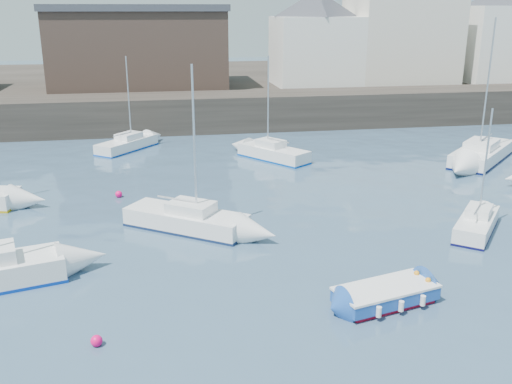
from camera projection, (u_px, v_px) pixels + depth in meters
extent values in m
plane|color=#2D4760|center=(324.00, 361.00, 17.04)|extent=(220.00, 220.00, 0.00)
cube|color=#28231E|center=(211.00, 112.00, 49.40)|extent=(90.00, 5.00, 3.00)
cube|color=#28231E|center=(196.00, 86.00, 66.31)|extent=(90.00, 32.00, 2.80)
cube|color=beige|center=(401.00, 37.00, 57.42)|extent=(10.00, 8.00, 9.00)
cube|color=white|center=(502.00, 44.00, 58.96)|extent=(9.00, 7.00, 7.50)
cube|color=white|center=(315.00, 51.00, 55.88)|extent=(8.00, 7.00, 6.50)
pyramid|color=#3A3D44|center=(317.00, 3.00, 54.50)|extent=(11.14, 11.14, 2.45)
cube|color=#3D2D26|center=(139.00, 50.00, 54.46)|extent=(16.00, 10.00, 7.00)
cube|color=#3A3D44|center=(137.00, 8.00, 53.29)|extent=(16.40, 10.40, 0.60)
cube|color=maroon|center=(385.00, 302.00, 20.29)|extent=(3.58, 2.18, 0.17)
cube|color=#1E4FA7|center=(386.00, 294.00, 20.20)|extent=(3.91, 2.44, 0.46)
cube|color=white|center=(386.00, 287.00, 20.11)|extent=(3.98, 2.49, 0.08)
cube|color=white|center=(386.00, 292.00, 20.17)|extent=(3.08, 1.80, 0.41)
cube|color=#D1B190|center=(386.00, 290.00, 20.14)|extent=(0.53, 1.12, 0.06)
cylinder|color=white|center=(349.00, 290.00, 20.59)|extent=(0.19, 0.19, 0.36)
cylinder|color=white|center=(379.00, 312.00, 19.08)|extent=(0.19, 0.19, 0.36)
cylinder|color=white|center=(371.00, 285.00, 20.96)|extent=(0.19, 0.19, 0.36)
cylinder|color=white|center=(401.00, 306.00, 19.45)|extent=(0.19, 0.19, 0.36)
cylinder|color=white|center=(391.00, 280.00, 21.34)|extent=(0.19, 0.19, 0.36)
cylinder|color=white|center=(423.00, 301.00, 19.82)|extent=(0.19, 0.19, 0.36)
cube|color=white|center=(186.00, 220.00, 27.09)|extent=(5.98, 4.99, 0.90)
cube|color=#122143|center=(187.00, 228.00, 27.21)|extent=(6.04, 5.04, 0.12)
cube|color=white|center=(191.00, 207.00, 26.76)|extent=(2.53, 2.37, 0.50)
cylinder|color=silver|center=(194.00, 142.00, 25.66)|extent=(0.10, 0.10, 6.86)
cube|color=white|center=(477.00, 225.00, 26.70)|extent=(3.85, 4.26, 0.79)
cube|color=#0C0B3B|center=(476.00, 231.00, 26.81)|extent=(3.89, 4.30, 0.10)
cube|color=white|center=(479.00, 211.00, 26.70)|extent=(1.78, 1.84, 0.44)
cylinder|color=silver|center=(486.00, 163.00, 26.17)|extent=(0.09, 0.09, 5.02)
cube|color=white|center=(273.00, 153.00, 39.62)|extent=(4.58, 5.33, 0.88)
cube|color=#003FA0|center=(273.00, 159.00, 39.74)|extent=(4.63, 5.39, 0.12)
cube|color=white|center=(271.00, 143.00, 39.58)|extent=(2.16, 2.28, 0.49)
cylinder|color=silver|center=(268.00, 102.00, 38.89)|extent=(0.10, 0.10, 6.17)
cube|color=white|center=(482.00, 154.00, 39.31)|extent=(7.01, 6.87, 0.96)
cube|color=#060D39|center=(481.00, 160.00, 39.44)|extent=(7.08, 6.94, 0.13)
cube|color=white|center=(482.00, 144.00, 38.80)|extent=(3.11, 3.09, 0.53)
cylinder|color=silver|center=(487.00, 86.00, 37.28)|extent=(0.11, 0.11, 8.55)
cube|color=white|center=(127.00, 145.00, 42.37)|extent=(4.57, 5.13, 0.78)
cube|color=#104AB7|center=(127.00, 149.00, 42.48)|extent=(4.62, 5.18, 0.10)
cube|color=white|center=(129.00, 136.00, 42.40)|extent=(2.12, 2.21, 0.44)
cylinder|color=silver|center=(129.00, 98.00, 41.76)|extent=(0.09, 0.09, 6.01)
sphere|color=#FF0863|center=(97.00, 346.00, 17.82)|extent=(0.37, 0.37, 0.37)
sphere|color=#FF0863|center=(119.00, 197.00, 31.82)|extent=(0.38, 0.38, 0.38)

